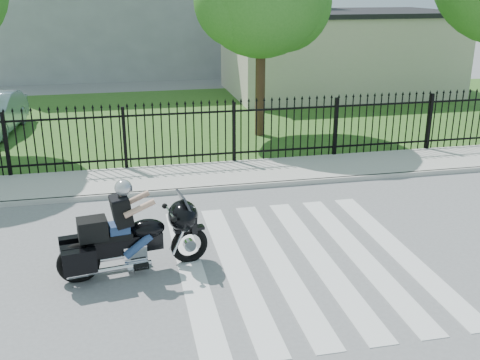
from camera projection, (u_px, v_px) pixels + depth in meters
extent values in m
plane|color=slate|center=(299.00, 261.00, 10.43)|extent=(120.00, 120.00, 0.00)
cube|color=#ADAAA3|center=(242.00, 174.00, 15.02)|extent=(40.00, 2.00, 0.12)
cube|color=#ADAAA3|center=(250.00, 186.00, 14.10)|extent=(40.00, 0.12, 0.12)
cube|color=#2F561D|center=(203.00, 118.00, 21.49)|extent=(40.00, 12.00, 0.02)
cube|color=black|center=(234.00, 153.00, 15.85)|extent=(26.00, 0.04, 0.05)
cube|color=black|center=(234.00, 111.00, 15.45)|extent=(26.00, 0.04, 0.05)
cylinder|color=#382316|center=(260.00, 74.00, 18.34)|extent=(0.32, 0.32, 4.16)
cube|color=beige|center=(339.00, 54.00, 25.99)|extent=(10.00, 6.00, 3.50)
cube|color=black|center=(341.00, 13.00, 25.38)|extent=(10.20, 6.20, 0.20)
torus|color=black|center=(189.00, 245.00, 10.31)|extent=(0.71, 0.24, 0.70)
torus|color=black|center=(79.00, 263.00, 9.63)|extent=(0.76, 0.27, 0.74)
cube|color=black|center=(125.00, 244.00, 9.84)|extent=(1.34, 0.45, 0.30)
ellipsoid|color=black|center=(147.00, 228.00, 9.90)|extent=(0.69, 0.50, 0.34)
cube|color=black|center=(113.00, 236.00, 9.70)|extent=(0.70, 0.42, 0.10)
cube|color=silver|center=(134.00, 251.00, 9.94)|extent=(0.45, 0.36, 0.30)
ellipsoid|color=black|center=(183.00, 216.00, 10.07)|extent=(0.66, 0.81, 0.55)
cube|color=black|center=(92.00, 229.00, 9.53)|extent=(0.54, 0.46, 0.37)
cube|color=navy|center=(119.00, 228.00, 9.70)|extent=(0.39, 0.35, 0.18)
sphere|color=#AFB1B7|center=(123.00, 188.00, 9.50)|extent=(0.29, 0.29, 0.29)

